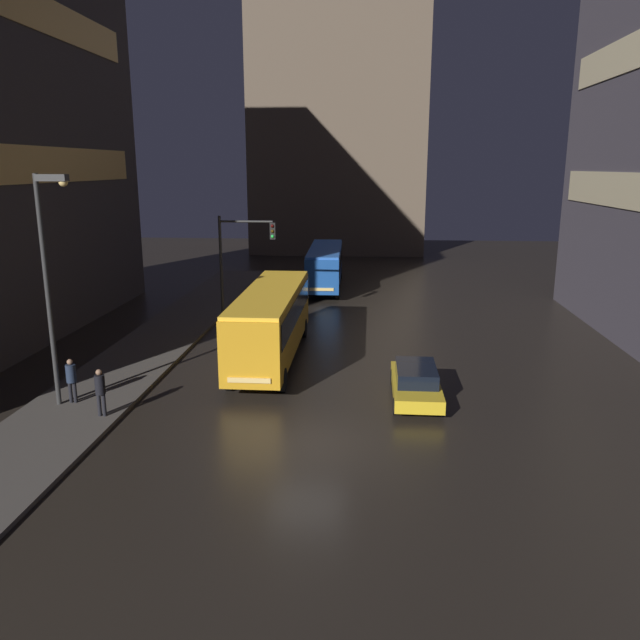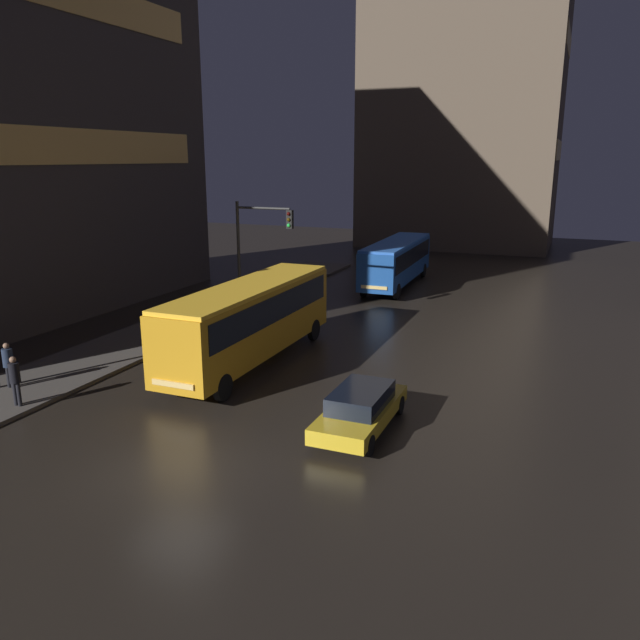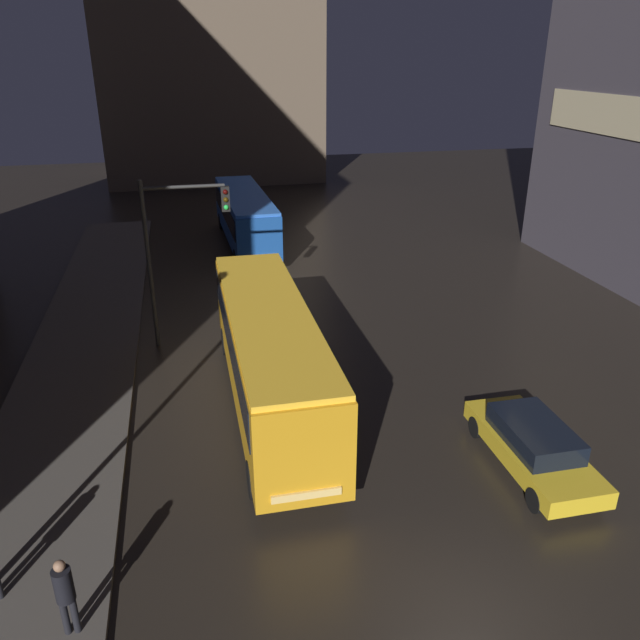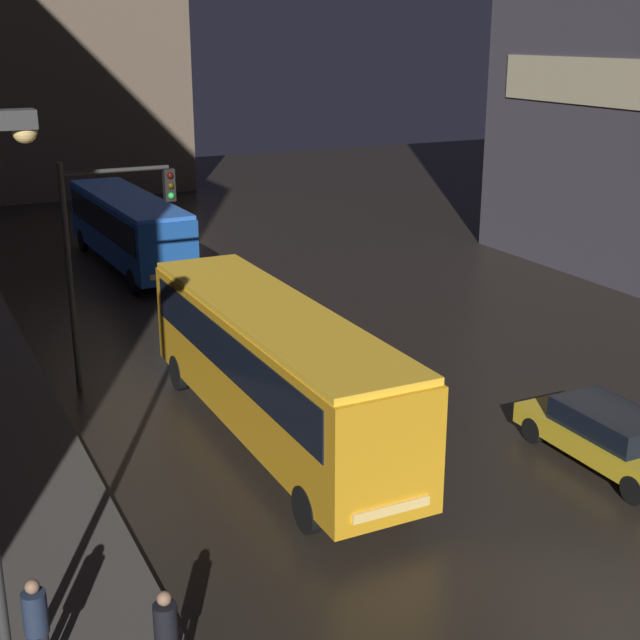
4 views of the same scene
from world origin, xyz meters
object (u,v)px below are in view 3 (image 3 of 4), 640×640
bus_near (270,348)px  car_taxi (533,444)px  traffic_light_main (176,236)px  pedestrian_mid (65,591)px  bus_far (245,213)px

bus_near → car_taxi: size_ratio=2.38×
bus_near → traffic_light_main: size_ratio=1.77×
car_taxi → traffic_light_main: (-9.08, 10.14, 3.58)m
pedestrian_mid → traffic_light_main: 13.75m
car_taxi → bus_near: bearing=-35.4°
bus_near → traffic_light_main: (-2.59, 5.52, 2.20)m
car_taxi → pedestrian_mid: (-11.52, -3.03, 0.49)m
traffic_light_main → bus_near: bearing=-64.8°
bus_near → bus_far: (1.22, 18.31, -0.19)m
traffic_light_main → bus_far: bearing=73.4°
bus_far → car_taxi: bearing=101.3°
bus_near → bus_far: bearing=-93.9°
car_taxi → pedestrian_mid: bearing=14.8°
bus_near → bus_far: size_ratio=1.03×
car_taxi → pedestrian_mid: 11.92m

